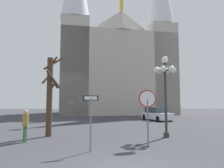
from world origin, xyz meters
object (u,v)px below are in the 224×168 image
object	(u,v)px
stop_sign	(147,106)
one_way_arrow_sign	(91,116)
cathedral	(116,63)
bare_tree	(50,93)
street_lamp	(165,79)
pedestrian_walking	(25,122)
parked_car_near_white	(156,114)

from	to	relation	value
stop_sign	one_way_arrow_sign	size ratio (longest dim) A/B	1.13
cathedral	one_way_arrow_sign	world-z (taller)	cathedral
bare_tree	cathedral	bearing A→B (deg)	75.35
cathedral	bare_tree	xyz separation A→B (m)	(-6.42, -24.54, -6.66)
cathedral	street_lamp	size ratio (longest dim) A/B	6.13
cathedral	one_way_arrow_sign	size ratio (longest dim) A/B	12.60
cathedral	stop_sign	xyz separation A→B (m)	(-0.79, -27.84, -7.41)
street_lamp	pedestrian_walking	distance (m)	8.69
cathedral	street_lamp	bearing A→B (deg)	-87.81
stop_sign	street_lamp	distance (m)	3.44
stop_sign	pedestrian_walking	xyz separation A→B (m)	(-6.47, 1.41, -0.92)
one_way_arrow_sign	pedestrian_walking	size ratio (longest dim) A/B	1.41
stop_sign	bare_tree	distance (m)	6.56
stop_sign	street_lamp	bearing A→B (deg)	54.29
one_way_arrow_sign	street_lamp	size ratio (longest dim) A/B	0.49
cathedral	parked_car_near_white	bearing A→B (deg)	-74.85
cathedral	stop_sign	distance (m)	28.82
one_way_arrow_sign	parked_car_near_white	distance (m)	16.77
one_way_arrow_sign	bare_tree	distance (m)	5.21
cathedral	stop_sign	bearing A→B (deg)	-91.63
street_lamp	parked_car_near_white	size ratio (longest dim) A/B	1.10
stop_sign	pedestrian_walking	size ratio (longest dim) A/B	1.59
cathedral	stop_sign	world-z (taller)	cathedral
stop_sign	one_way_arrow_sign	xyz separation A→B (m)	(-2.82, -0.94, -0.43)
pedestrian_walking	street_lamp	bearing A→B (deg)	7.21
one_way_arrow_sign	street_lamp	bearing A→B (deg)	36.48
parked_car_near_white	stop_sign	bearing A→B (deg)	-107.71
street_lamp	bare_tree	distance (m)	7.49
cathedral	pedestrian_walking	distance (m)	28.64
one_way_arrow_sign	street_lamp	distance (m)	6.08
bare_tree	stop_sign	bearing A→B (deg)	-30.39
bare_tree	parked_car_near_white	bearing A→B (deg)	46.88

